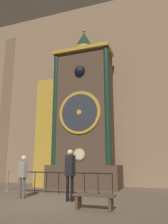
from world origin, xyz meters
name	(u,v)px	position (x,y,z in m)	size (l,w,h in m)	color
ground_plane	(43,203)	(0.00, 0.00, 0.00)	(28.00, 28.00, 0.00)	brown
cathedral_back_wall	(91,88)	(-0.09, 5.78, 6.00)	(24.00, 0.32, 12.01)	#997A5B
clock_tower	(78,116)	(-0.43, 4.36, 3.89)	(4.75, 1.78, 9.40)	brown
railing_fence	(65,181)	(-0.23, 2.30, 0.51)	(4.38, 0.05, 0.92)	black
visitor_near	(23,172)	(-1.28, 0.57, 0.99)	(0.38, 0.29, 1.63)	#58554F
visitor_far	(70,169)	(0.73, 0.62, 1.11)	(0.39, 0.32, 1.83)	black
stanchion_post	(8,184)	(-3.15, 2.11, 0.32)	(0.28, 0.28, 1.00)	gray
visitor_bench	(94,199)	(1.96, -0.40, 0.31)	(1.27, 0.40, 0.44)	brown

